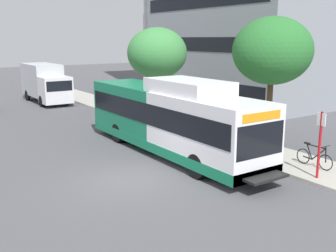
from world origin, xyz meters
TOP-DOWN VIEW (x-y plane):
  - ground_plane at (0.00, 8.00)m, footprint 120.00×120.00m
  - sidewalk_curb at (7.00, 6.00)m, footprint 3.00×56.00m
  - transit_bus at (3.52, 2.23)m, footprint 2.58×12.25m
  - bus_stop_sign_pole at (6.02, -4.15)m, footprint 0.10×0.36m
  - bicycle_parked at (7.08, -3.23)m, footprint 0.52×1.76m
  - street_tree_near_stop at (8.15, 0.31)m, footprint 3.84×3.84m
  - street_tree_mid_block at (7.62, 9.81)m, footprint 3.99×3.99m
  - box_truck_background at (3.50, 21.29)m, footprint 2.32×7.01m

SIDE VIEW (x-z plane):
  - ground_plane at x=0.00m, z-range 0.00..0.00m
  - sidewalk_curb at x=7.00m, z-range 0.00..0.14m
  - bicycle_parked at x=7.08m, z-range 0.05..1.07m
  - bus_stop_sign_pole at x=6.02m, z-range 0.35..2.95m
  - transit_bus at x=3.52m, z-range -0.12..3.53m
  - box_truck_background at x=3.50m, z-range 0.12..3.37m
  - street_tree_mid_block at x=7.62m, z-range 1.44..7.45m
  - street_tree_near_stop at x=8.15m, z-range 1.65..7.98m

